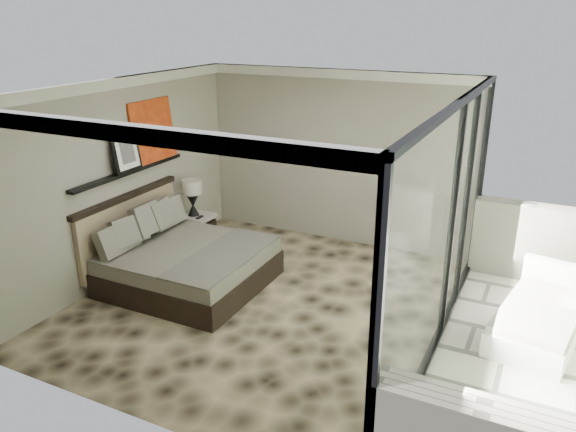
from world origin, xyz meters
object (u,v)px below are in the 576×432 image
at_px(bed, 183,261).
at_px(table_lamp, 192,193).
at_px(nightstand, 198,231).
at_px(lounger, 541,318).

height_order(bed, table_lamp, bed).
relative_size(bed, nightstand, 4.32).
bearing_deg(bed, table_lamp, 118.49).
distance_m(table_lamp, lounger, 5.32).
bearing_deg(table_lamp, lounger, -4.78).
bearing_deg(lounger, bed, -160.54).
xyz_separation_m(nightstand, table_lamp, (-0.05, -0.03, 0.66)).
xyz_separation_m(bed, table_lamp, (-0.66, 1.22, 0.56)).
distance_m(bed, nightstand, 1.39).
bearing_deg(bed, nightstand, 116.12).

